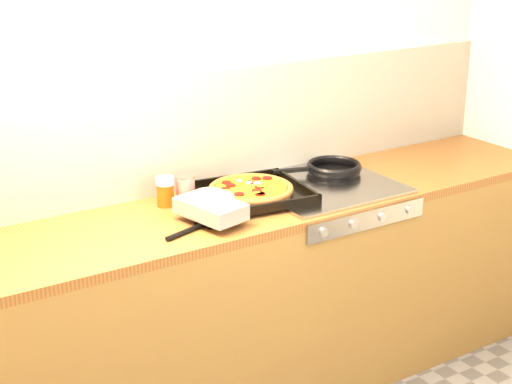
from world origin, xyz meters
TOP-DOWN VIEW (x-y plane):
  - room_shell at (0.00, 1.39)m, footprint 3.20×3.20m
  - counter_run at (0.00, 1.10)m, footprint 3.20×0.62m
  - stovetop at (0.45, 1.10)m, footprint 0.60×0.56m
  - pizza_on_tray at (0.03, 1.10)m, footprint 0.62×0.50m
  - frying_pan at (0.58, 1.19)m, footprint 0.43×0.31m
  - tomato_can at (-0.13, 1.26)m, footprint 0.10×0.10m
  - juice_glass at (-0.22, 1.25)m, footprint 0.08×0.08m
  - wooden_spoon at (0.11, 1.34)m, footprint 0.30×0.10m
  - black_spatula at (-0.24, 0.96)m, footprint 0.28×0.13m

SIDE VIEW (x-z plane):
  - counter_run at x=0.00m, z-range 0.00..0.90m
  - stovetop at x=0.45m, z-range 0.90..0.92m
  - black_spatula at x=-0.24m, z-range 0.90..0.92m
  - wooden_spoon at x=0.11m, z-range 0.90..0.92m
  - frying_pan at x=0.58m, z-range 0.92..0.96m
  - pizza_on_tray at x=0.03m, z-range 0.91..0.98m
  - tomato_can at x=-0.13m, z-range 0.90..1.01m
  - juice_glass at x=-0.22m, z-range 0.90..1.02m
  - room_shell at x=0.00m, z-range -0.45..2.75m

